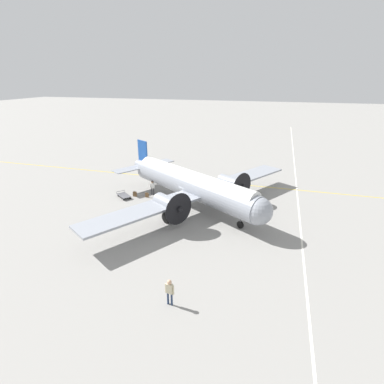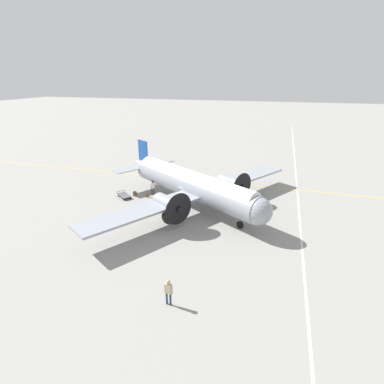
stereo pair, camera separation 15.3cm
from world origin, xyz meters
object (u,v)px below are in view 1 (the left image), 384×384
airliner_main (195,185)px  suitcase_upright_spare (147,195)px  crew_foreground (170,290)px  passenger_boarding (152,186)px  suitcase_near_door (135,194)px  baggage_cart (124,195)px

airliner_main → suitcase_upright_spare: bearing=-160.0°
airliner_main → crew_foreground: size_ratio=12.96×
suitcase_upright_spare → passenger_boarding: bearing=-109.8°
passenger_boarding → suitcase_near_door: (1.80, 1.06, -0.82)m
crew_foreground → suitcase_near_door: 18.61m
crew_foreground → passenger_boarding: (8.32, -16.65, 0.00)m
airliner_main → crew_foreground: (-2.54, 14.46, -1.41)m
crew_foreground → suitcase_near_door: crew_foreground is taller
airliner_main → passenger_boarding: 6.34m
suitcase_near_door → suitcase_upright_spare: (-1.47, -0.13, -0.02)m
passenger_boarding → suitcase_upright_spare: 1.29m
crew_foreground → baggage_cart: 18.60m
crew_foreground → passenger_boarding: 18.61m
passenger_boarding → suitcase_near_door: size_ratio=2.89×
passenger_boarding → baggage_cart: (2.84, 1.79, -0.84)m
suitcase_upright_spare → crew_foreground: bearing=118.8°
passenger_boarding → suitcase_near_door: passenger_boarding is taller
passenger_boarding → baggage_cart: passenger_boarding is taller
suitcase_near_door → passenger_boarding: bearing=-149.6°
suitcase_near_door → suitcase_upright_spare: 1.48m
airliner_main → baggage_cart: 8.92m
airliner_main → suitcase_upright_spare: size_ratio=40.50×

